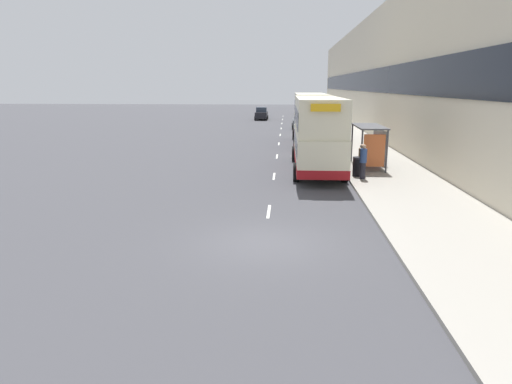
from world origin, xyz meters
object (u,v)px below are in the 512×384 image
bus_shelter (373,139)px  pedestrian_3 (347,144)px  car_1 (261,114)px  double_decker_bus_ahead (310,118)px  litter_bin (358,166)px  pedestrian_1 (361,160)px  car_0 (301,122)px  double_decker_bus_near (318,132)px  pedestrian_2 (363,161)px  pedestrian_at_shelter (383,151)px

bus_shelter → pedestrian_3: 4.02m
bus_shelter → car_1: size_ratio=0.97×
double_decker_bus_ahead → litter_bin: 14.82m
bus_shelter → litter_bin: size_ratio=4.00×
pedestrian_1 → car_0: bearing=94.9°
bus_shelter → pedestrian_1: bus_shelter is taller
double_decker_bus_near → bus_shelter: bearing=9.3°
double_decker_bus_near → car_0: size_ratio=2.51×
pedestrian_2 → car_0: bearing=94.6°
litter_bin → bus_shelter: bearing=65.8°
bus_shelter → car_0: size_ratio=1.02×
pedestrian_2 → bus_shelter: bearing=73.0°
pedestrian_at_shelter → pedestrian_3: 3.52m
car_0 → pedestrian_1: size_ratio=2.39×
bus_shelter → pedestrian_at_shelter: 1.42m
double_decker_bus_ahead → pedestrian_2: size_ratio=5.89×
double_decker_bus_near → pedestrian_at_shelter: (4.14, 1.34, -1.22)m
bus_shelter → double_decker_bus_near: (-3.30, -0.54, 0.41)m
car_1 → pedestrian_3: 37.94m
bus_shelter → pedestrian_3: bearing=104.5°
bus_shelter → pedestrian_1: 2.86m
bus_shelter → car_1: bearing=102.3°
car_1 → double_decker_bus_near: bearing=97.7°
car_1 → car_0: bearing=110.4°
pedestrian_at_shelter → pedestrian_2: pedestrian_2 is taller
pedestrian_2 → litter_bin: pedestrian_2 is taller
double_decker_bus_near → litter_bin: 3.41m
double_decker_bus_ahead → car_1: size_ratio=2.48×
double_decker_bus_ahead → car_0: (-0.33, 14.46, -1.42)m
car_1 → pedestrian_at_shelter: size_ratio=2.40×
double_decker_bus_ahead → pedestrian_at_shelter: double_decker_bus_ahead is taller
double_decker_bus_ahead → pedestrian_1: double_decker_bus_ahead is taller
car_0 → pedestrian_3: (2.48, -22.55, 0.20)m
pedestrian_at_shelter → litter_bin: pedestrian_at_shelter is taller
bus_shelter → double_decker_bus_ahead: size_ratio=0.39×
bus_shelter → double_decker_bus_near: double_decker_bus_near is taller
pedestrian_at_shelter → double_decker_bus_near: bearing=-162.0°
pedestrian_2 → pedestrian_1: bearing=86.4°
double_decker_bus_ahead → car_0: size_ratio=2.62×
pedestrian_at_shelter → pedestrian_1: bearing=-119.0°
bus_shelter → car_1: 41.88m
double_decker_bus_near → pedestrian_2: bearing=-52.8°
car_1 → pedestrian_2: size_ratio=2.37×
pedestrian_1 → litter_bin: pedestrian_1 is taller
double_decker_bus_near → pedestrian_3: 5.07m
pedestrian_2 → pedestrian_3: bearing=89.4°
litter_bin → pedestrian_3: bearing=87.9°
pedestrian_at_shelter → litter_bin: bearing=-120.4°
car_0 → pedestrian_at_shelter: bearing=-80.4°
double_decker_bus_near → car_1: double_decker_bus_near is taller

